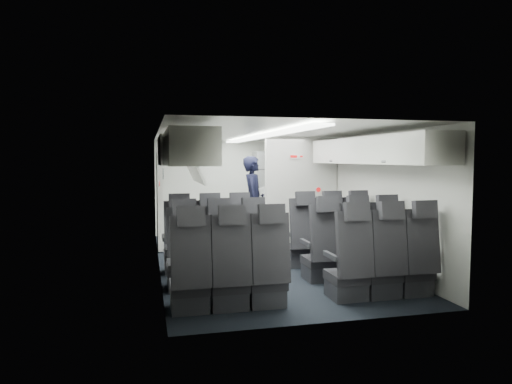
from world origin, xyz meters
name	(u,v)px	position (x,y,z in m)	size (l,w,h in m)	color
cabin_shell	(262,195)	(0.00, 0.00, 1.12)	(3.41, 6.01, 2.16)	black
seat_row_front	(270,243)	(0.00, -0.53, 0.40)	(3.33, 0.56, 1.24)	black
seat_row_mid	(287,255)	(0.00, -1.43, 0.40)	(3.33, 0.56, 1.24)	black
seat_row_rear	(309,270)	(0.00, -2.33, 0.40)	(3.33, 0.56, 1.24)	black
overhead_bin_left_rear	(188,148)	(-1.40, -2.00, 1.86)	(0.53, 1.80, 0.40)	white
overhead_bin_left_front_open	(175,159)	(-1.44, -0.25, 1.74)	(0.64, 1.70, 0.72)	#9E9E93
overhead_bin_right_rear	(402,149)	(1.40, -2.00, 1.86)	(0.53, 1.80, 0.40)	white
overhead_bin_right_front	(345,151)	(1.40, -0.25, 1.86)	(0.53, 1.70, 0.40)	white
bulkhead_partition	(301,194)	(0.98, 0.80, 1.08)	(1.40, 0.15, 2.13)	silver
galley_unit	(273,193)	(0.95, 2.72, 0.95)	(0.85, 0.52, 1.90)	#939399
boarding_door	(160,199)	(-1.64, 1.55, 0.95)	(0.12, 1.27, 1.86)	silver
flight_attendant	(253,200)	(0.22, 1.54, 0.90)	(0.65, 0.43, 1.79)	black
carry_on_bag	(178,155)	(-1.39, -0.11, 1.79)	(0.38, 0.27, 0.23)	black
papers	(263,190)	(0.41, 1.49, 1.10)	(0.20, 0.02, 0.14)	white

